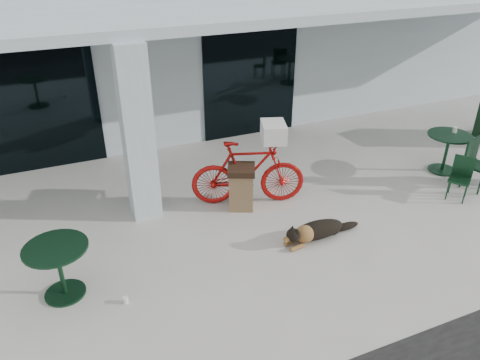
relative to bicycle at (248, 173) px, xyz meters
name	(u,v)px	position (x,y,z in m)	size (l,w,h in m)	color
ground	(275,265)	(-0.38, -1.90, -0.64)	(80.00, 80.00, 0.00)	#BAB8B0
building	(141,24)	(-0.38, 6.60, 1.61)	(22.00, 7.00, 4.50)	silver
storefront_glass_left	(29,110)	(-3.58, 3.08, 0.71)	(2.80, 0.06, 2.70)	black
storefront_glass_right	(250,82)	(1.42, 3.08, 0.71)	(2.40, 0.06, 2.70)	black
column	(138,135)	(-1.88, 0.40, 0.92)	(0.50, 0.50, 3.12)	silver
overhang	(194,15)	(-0.38, 1.70, 2.57)	(22.00, 2.80, 0.18)	silver
bicycle	(248,173)	(0.00, 0.00, 0.00)	(0.60, 2.12, 1.27)	#A50F0D
laundry_basket	(274,132)	(0.43, -0.14, 0.80)	(0.56, 0.42, 0.33)	white
dog	(318,229)	(0.60, -1.54, -0.45)	(1.11, 0.37, 0.37)	black
cup_near_dog	(126,300)	(-2.70, -1.83, -0.59)	(0.08, 0.08, 0.10)	white
cafe_table_near	(60,271)	(-3.46, -1.30, -0.22)	(0.89, 0.89, 0.83)	#11321C
cafe_table_far	(446,153)	(4.42, -0.45, -0.21)	(0.90, 0.90, 0.84)	#11321C
cafe_chair_far_a	(479,165)	(4.43, -1.29, -0.13)	(0.46, 0.51, 1.02)	#11321C
cafe_chair_far_b	(460,179)	(3.79, -1.45, -0.22)	(0.38, 0.41, 0.84)	#11321C
cup_on_table	(455,130)	(4.59, -0.39, 0.27)	(0.09, 0.09, 0.12)	white
trash_receptacle	(241,187)	(-0.18, -0.10, -0.22)	(0.49, 0.49, 0.84)	olive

